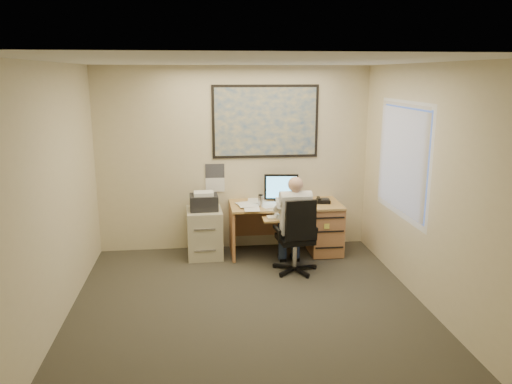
{
  "coord_description": "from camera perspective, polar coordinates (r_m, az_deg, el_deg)",
  "views": [
    {
      "loc": [
        -0.53,
        -5.0,
        2.58
      ],
      "look_at": [
        0.21,
        1.3,
        1.07
      ],
      "focal_mm": 35.0,
      "sensor_mm": 36.0,
      "label": 1
    }
  ],
  "objects": [
    {
      "name": "desk",
      "position": [
        7.39,
        5.85,
        -3.51
      ],
      "size": [
        1.6,
        0.97,
        1.15
      ],
      "color": "tan",
      "rests_on": "ground"
    },
    {
      "name": "filing_cabinet",
      "position": [
        7.24,
        -5.91,
        -4.16
      ],
      "size": [
        0.51,
        0.61,
        0.96
      ],
      "rotation": [
        0.0,
        0.0,
        0.04
      ],
      "color": "#BAB395",
      "rests_on": "ground"
    },
    {
      "name": "world_map",
      "position": [
        7.33,
        1.1,
        8.04
      ],
      "size": [
        1.56,
        0.03,
        1.06
      ],
      "primitive_type": "cube",
      "color": "#1E4C93",
      "rests_on": "room_shell"
    },
    {
      "name": "wall_calendar",
      "position": [
        7.39,
        -4.71,
        1.62
      ],
      "size": [
        0.28,
        0.01,
        0.42
      ],
      "primitive_type": "cube",
      "color": "white",
      "rests_on": "room_shell"
    },
    {
      "name": "office_chair",
      "position": [
        6.65,
        4.49,
        -6.71
      ],
      "size": [
        0.68,
        0.68,
        1.03
      ],
      "rotation": [
        0.0,
        0.0,
        0.11
      ],
      "color": "black",
      "rests_on": "ground"
    },
    {
      "name": "person",
      "position": [
        6.62,
        4.46,
        -3.71
      ],
      "size": [
        0.54,
        0.77,
        1.28
      ],
      "primitive_type": null,
      "rotation": [
        0.0,
        0.0,
        0.02
      ],
      "color": "silver",
      "rests_on": "office_chair"
    },
    {
      "name": "room_shell",
      "position": [
        5.18,
        -0.67,
        -0.39
      ],
      "size": [
        4.0,
        4.5,
        2.7
      ],
      "color": "#333128",
      "rests_on": "ground"
    },
    {
      "name": "window_blinds",
      "position": [
        6.4,
        16.4,
        3.55
      ],
      "size": [
        0.06,
        1.4,
        1.3
      ],
      "primitive_type": null,
      "color": "beige",
      "rests_on": "room_shell"
    }
  ]
}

